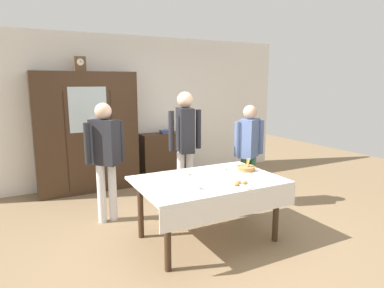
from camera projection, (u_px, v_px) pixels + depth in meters
ground_plane at (199, 232)px, 4.18m from camera, size 12.00×12.00×0.00m
back_wall at (132, 110)px, 6.25m from camera, size 6.40×0.10×2.70m
dining_table at (209, 188)px, 3.86m from camera, size 1.67×1.11×0.75m
wall_cabinet at (87, 133)px, 5.64m from camera, size 1.67×0.46×2.04m
mantel_clock at (80, 64)px, 5.41m from camera, size 0.18×0.11×0.24m
bookshelf_low at (165, 156)px, 6.45m from camera, size 0.92×0.35×0.90m
book_stack at (164, 132)px, 6.36m from camera, size 0.18×0.22×0.06m
tea_cup_front_edge at (223, 168)px, 4.25m from camera, size 0.13×0.13×0.06m
tea_cup_center at (186, 173)px, 4.02m from camera, size 0.13×0.13×0.06m
tea_cup_mid_left at (197, 187)px, 3.49m from camera, size 0.13×0.13×0.06m
bread_basket at (246, 168)px, 4.23m from camera, size 0.24×0.24×0.16m
pastry_plate at (241, 185)px, 3.61m from camera, size 0.28×0.28×0.05m
spoon_front_edge at (173, 187)px, 3.56m from camera, size 0.12×0.02×0.01m
spoon_near_right at (213, 168)px, 4.35m from camera, size 0.12×0.02×0.01m
person_beside_shelf at (105, 151)px, 4.35m from camera, size 0.52×0.40×1.61m
person_by_cabinet at (185, 138)px, 4.84m from camera, size 0.52×0.39×1.73m
person_behind_table_right at (249, 146)px, 4.95m from camera, size 0.52×0.36×1.54m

